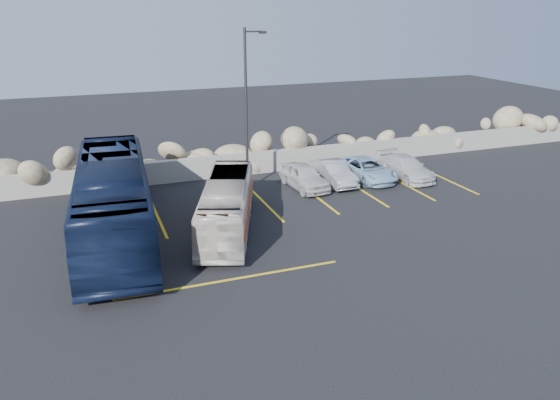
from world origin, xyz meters
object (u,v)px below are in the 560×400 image
object	(u,v)px
lamppost	(247,106)
car_c	(406,167)
car_a	(304,176)
vintage_bus	(227,205)
car_d	(367,169)
tour_coach	(114,200)
car_b	(334,173)

from	to	relation	value
lamppost	car_c	xyz separation A→B (m)	(8.64, -1.24, -3.71)
lamppost	car_a	bearing A→B (deg)	-18.90
car_c	vintage_bus	bearing A→B (deg)	-163.17
car_d	lamppost	bearing A→B (deg)	169.07
vintage_bus	tour_coach	xyz separation A→B (m)	(-4.46, 0.77, 0.53)
lamppost	car_b	size ratio (longest dim) A/B	2.21
tour_coach	vintage_bus	bearing A→B (deg)	-5.67
lamppost	vintage_bus	world-z (taller)	lamppost
car_b	vintage_bus	bearing A→B (deg)	-149.23
car_b	car_c	bearing A→B (deg)	-6.46
tour_coach	car_c	world-z (taller)	tour_coach
car_a	lamppost	bearing A→B (deg)	157.14
vintage_bus	car_a	bearing A→B (deg)	57.57
lamppost	vintage_bus	distance (m)	6.37
car_d	car_c	bearing A→B (deg)	-16.49
car_c	car_d	distance (m)	2.22
vintage_bus	car_c	world-z (taller)	vintage_bus
vintage_bus	car_a	xyz separation A→B (m)	(5.20, 3.99, -0.46)
car_a	car_b	size ratio (longest dim) A/B	1.02
car_d	tour_coach	bearing A→B (deg)	-170.02
lamppost	tour_coach	size ratio (longest dim) A/B	0.69
car_a	car_c	distance (m)	5.94
vintage_bus	car_d	xyz separation A→B (m)	(8.95, 4.15, -0.52)
lamppost	tour_coach	bearing A→B (deg)	-149.17
car_c	lamppost	bearing A→B (deg)	170.38
car_a	car_c	bearing A→B (deg)	-6.99
tour_coach	car_b	xyz separation A→B (m)	(11.44, 3.38, -1.02)
car_c	car_d	world-z (taller)	car_c
lamppost	car_d	xyz separation A→B (m)	(6.47, -0.77, -3.72)
vintage_bus	car_c	distance (m)	11.72
car_c	car_d	bearing A→B (deg)	166.23
lamppost	car_c	bearing A→B (deg)	-8.18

